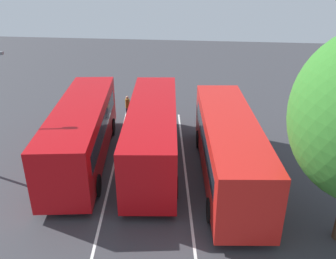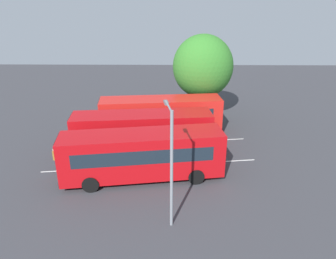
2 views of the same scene
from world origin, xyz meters
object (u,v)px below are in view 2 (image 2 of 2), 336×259
at_px(bus_center_left, 142,132).
at_px(depot_tree, 203,67).
at_px(bus_far_left, 161,115).
at_px(pedestrian, 55,157).
at_px(street_lamp, 171,161).
at_px(bus_center_right, 142,154).

relative_size(bus_center_left, depot_tree, 1.30).
distance_m(bus_far_left, bus_center_left, 4.20).
xyz_separation_m(pedestrian, street_lamp, (-8.17, 5.64, 2.79)).
xyz_separation_m(bus_far_left, street_lamp, (-0.98, 12.39, 1.96)).
bearing_deg(pedestrian, bus_center_left, 14.77).
relative_size(bus_center_left, street_lamp, 1.66).
relative_size(bus_center_left, bus_center_right, 1.00).
distance_m(bus_center_left, bus_center_right, 3.85).
height_order(bus_far_left, bus_center_left, same).
distance_m(bus_center_left, pedestrian, 6.57).
relative_size(bus_center_right, pedestrian, 6.49).
xyz_separation_m(bus_center_left, depot_tree, (-5.27, -8.30, 3.43)).
height_order(bus_center_left, street_lamp, street_lamp).
height_order(pedestrian, street_lamp, street_lamp).
bearing_deg(bus_center_right, bus_center_left, -93.67).
distance_m(bus_center_right, pedestrian, 6.40).
distance_m(bus_far_left, bus_center_right, 7.89).
bearing_deg(street_lamp, pedestrian, 45.50).
bearing_deg(bus_center_right, bus_far_left, -105.55).
xyz_separation_m(bus_far_left, bus_center_right, (0.93, 7.83, 0.00)).
distance_m(pedestrian, depot_tree, 16.29).
bearing_deg(pedestrian, bus_far_left, 33.05).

